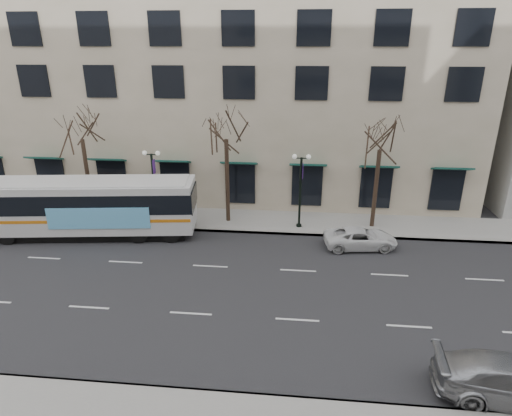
# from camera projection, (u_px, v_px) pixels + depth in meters

# --- Properties ---
(ground) EXTENTS (160.00, 160.00, 0.00)m
(ground) POSITION_uv_depth(u_px,v_px,m) (201.00, 288.00, 22.23)
(ground) COLOR black
(ground) RESTS_ON ground
(sidewalk_far) EXTENTS (80.00, 4.00, 0.15)m
(sidewalk_far) POSITION_uv_depth(u_px,v_px,m) (299.00, 223.00, 30.10)
(sidewalk_far) COLOR gray
(sidewalk_far) RESTS_ON ground
(building_hotel) EXTENTS (40.00, 20.00, 24.00)m
(building_hotel) POSITION_uv_depth(u_px,v_px,m) (225.00, 42.00, 37.62)
(building_hotel) COLOR tan
(building_hotel) RESTS_ON ground
(tree_far_left) EXTENTS (3.60, 3.60, 8.34)m
(tree_far_left) POSITION_uv_depth(u_px,v_px,m) (80.00, 125.00, 28.93)
(tree_far_left) COLOR black
(tree_far_left) RESTS_ON ground
(tree_far_mid) EXTENTS (3.60, 3.60, 8.55)m
(tree_far_mid) POSITION_uv_depth(u_px,v_px,m) (226.00, 125.00, 27.93)
(tree_far_mid) COLOR black
(tree_far_mid) RESTS_ON ground
(tree_far_right) EXTENTS (3.60, 3.60, 8.06)m
(tree_far_right) POSITION_uv_depth(u_px,v_px,m) (381.00, 135.00, 27.18)
(tree_far_right) COLOR black
(tree_far_right) RESTS_ON ground
(lamp_post_left) EXTENTS (1.22, 0.45, 5.21)m
(lamp_post_left) POSITION_uv_depth(u_px,v_px,m) (154.00, 183.00, 29.26)
(lamp_post_left) COLOR black
(lamp_post_left) RESTS_ON ground
(lamp_post_right) EXTENTS (1.22, 0.45, 5.21)m
(lamp_post_right) POSITION_uv_depth(u_px,v_px,m) (300.00, 188.00, 28.33)
(lamp_post_right) COLOR black
(lamp_post_right) RESTS_ON ground
(city_bus) EXTENTS (14.10, 4.73, 3.75)m
(city_bus) POSITION_uv_depth(u_px,v_px,m) (89.00, 206.00, 27.69)
(city_bus) COLOR silver
(city_bus) RESTS_ON ground
(white_pickup) EXTENTS (4.69, 2.62, 1.24)m
(white_pickup) POSITION_uv_depth(u_px,v_px,m) (360.00, 238.00, 26.45)
(white_pickup) COLOR silver
(white_pickup) RESTS_ON ground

